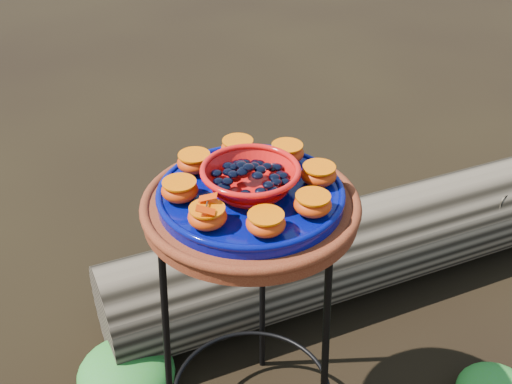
# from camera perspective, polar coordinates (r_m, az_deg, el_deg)

# --- Properties ---
(plant_stand) EXTENTS (0.44, 0.44, 0.70)m
(plant_stand) POSITION_cam_1_polar(r_m,az_deg,el_deg) (1.58, -0.41, -12.52)
(plant_stand) COLOR black
(plant_stand) RESTS_ON ground
(terracotta_saucer) EXTENTS (0.45, 0.45, 0.04)m
(terracotta_saucer) POSITION_cam_1_polar(r_m,az_deg,el_deg) (1.34, -0.47, -1.46)
(terracotta_saucer) COLOR #571208
(terracotta_saucer) RESTS_ON plant_stand
(cobalt_plate) EXTENTS (0.38, 0.38, 0.03)m
(cobalt_plate) POSITION_cam_1_polar(r_m,az_deg,el_deg) (1.32, -0.48, -0.36)
(cobalt_plate) COLOR #020057
(cobalt_plate) RESTS_ON terracotta_saucer
(red_bowl) EXTENTS (0.19, 0.19, 0.05)m
(red_bowl) POSITION_cam_1_polar(r_m,az_deg,el_deg) (1.30, -0.49, 1.09)
(red_bowl) COLOR red
(red_bowl) RESTS_ON cobalt_plate
(glass_gems) EXTENTS (0.15, 0.15, 0.03)m
(glass_gems) POSITION_cam_1_polar(r_m,az_deg,el_deg) (1.28, -0.50, 2.59)
(glass_gems) COLOR black
(glass_gems) RESTS_ON red_bowl
(orange_half_0) EXTENTS (0.07, 0.07, 0.04)m
(orange_half_0) POSITION_cam_1_polar(r_m,az_deg,el_deg) (1.20, -4.34, -2.19)
(orange_half_0) COLOR #AC3D0C
(orange_half_0) RESTS_ON cobalt_plate
(orange_half_1) EXTENTS (0.07, 0.07, 0.04)m
(orange_half_1) POSITION_cam_1_polar(r_m,az_deg,el_deg) (1.18, 0.88, -2.80)
(orange_half_1) COLOR #AC3D0C
(orange_half_1) RESTS_ON cobalt_plate
(orange_half_2) EXTENTS (0.07, 0.07, 0.04)m
(orange_half_2) POSITION_cam_1_polar(r_m,az_deg,el_deg) (1.24, 5.06, -1.10)
(orange_half_2) COLOR #AC3D0C
(orange_half_2) RESTS_ON cobalt_plate
(orange_half_3) EXTENTS (0.07, 0.07, 0.04)m
(orange_half_3) POSITION_cam_1_polar(r_m,az_deg,el_deg) (1.33, 5.60, 1.54)
(orange_half_3) COLOR #AC3D0C
(orange_half_3) RESTS_ON cobalt_plate
(orange_half_4) EXTENTS (0.07, 0.07, 0.04)m
(orange_half_4) POSITION_cam_1_polar(r_m,az_deg,el_deg) (1.40, 2.78, 3.50)
(orange_half_4) COLOR #AC3D0C
(orange_half_4) RESTS_ON cobalt_plate
(orange_half_5) EXTENTS (0.07, 0.07, 0.04)m
(orange_half_5) POSITION_cam_1_polar(r_m,az_deg,el_deg) (1.42, -1.63, 3.92)
(orange_half_5) COLOR #AC3D0C
(orange_half_5) RESTS_ON cobalt_plate
(orange_half_6) EXTENTS (0.07, 0.07, 0.04)m
(orange_half_6) POSITION_cam_1_polar(r_m,az_deg,el_deg) (1.37, -5.49, 2.63)
(orange_half_6) COLOR #AC3D0C
(orange_half_6) RESTS_ON cobalt_plate
(orange_half_7) EXTENTS (0.07, 0.07, 0.04)m
(orange_half_7) POSITION_cam_1_polar(r_m,az_deg,el_deg) (1.28, -6.79, 0.16)
(orange_half_7) COLOR #AC3D0C
(orange_half_7) RESTS_ON cobalt_plate
(butterfly) EXTENTS (0.08, 0.05, 0.01)m
(butterfly) POSITION_cam_1_polar(r_m,az_deg,el_deg) (1.19, -4.40, -1.13)
(butterfly) COLOR red
(butterfly) RESTS_ON orange_half_0
(driftwood_log) EXTENTS (1.68, 1.27, 0.32)m
(driftwood_log) POSITION_cam_1_polar(r_m,az_deg,el_deg) (2.16, 8.95, -4.78)
(driftwood_log) COLOR black
(driftwood_log) RESTS_ON ground
(foliage_left) EXTENTS (0.27, 0.27, 0.14)m
(foliage_left) POSITION_cam_1_polar(r_m,az_deg,el_deg) (1.90, -11.47, -15.49)
(foliage_left) COLOR #296F2F
(foliage_left) RESTS_ON ground
(foliage_back) EXTENTS (0.27, 0.27, 0.14)m
(foliage_back) POSITION_cam_1_polar(r_m,az_deg,el_deg) (2.11, -3.88, -8.89)
(foliage_back) COLOR #296F2F
(foliage_back) RESTS_ON ground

